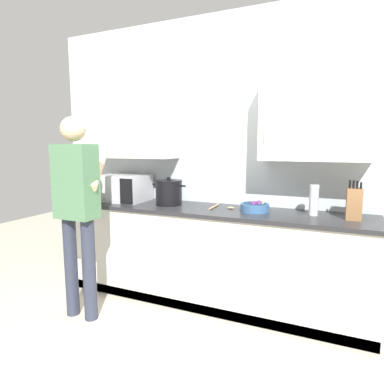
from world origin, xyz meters
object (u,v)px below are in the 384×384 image
(fruit_bowl, at_px, (255,207))
(stock_pot, at_px, (169,192))
(thermos_flask, at_px, (314,200))
(microwave_oven, at_px, (120,188))
(person_figure, at_px, (77,201))
(wooden_spoon, at_px, (222,207))
(knife_block, at_px, (354,204))

(fruit_bowl, relative_size, stock_pot, 0.70)
(thermos_flask, distance_m, fruit_bowl, 0.49)
(microwave_oven, height_order, person_figure, person_figure)
(fruit_bowl, bearing_deg, wooden_spoon, 174.07)
(microwave_oven, height_order, thermos_flask, microwave_oven)
(fruit_bowl, xyz_separation_m, person_figure, (-1.33, -0.73, 0.08))
(thermos_flask, bearing_deg, microwave_oven, -179.16)
(fruit_bowl, height_order, wooden_spoon, fruit_bowl)
(stock_pot, relative_size, person_figure, 0.21)
(microwave_oven, relative_size, knife_block, 2.44)
(person_figure, bearing_deg, microwave_oven, 97.83)
(stock_pot, height_order, knife_block, knife_block)
(thermos_flask, distance_m, person_figure, 1.96)
(microwave_oven, relative_size, fruit_bowl, 3.04)
(microwave_oven, bearing_deg, fruit_bowl, -0.23)
(fruit_bowl, bearing_deg, microwave_oven, 179.77)
(wooden_spoon, relative_size, person_figure, 0.15)
(fruit_bowl, xyz_separation_m, stock_pot, (-0.85, -0.01, 0.08))
(person_figure, bearing_deg, fruit_bowl, 28.97)
(person_figure, bearing_deg, knife_block, 19.43)
(fruit_bowl, relative_size, knife_block, 0.80)
(stock_pot, xyz_separation_m, person_figure, (-0.48, -0.73, -0.00))
(knife_block, xyz_separation_m, person_figure, (-2.10, -0.74, -0.00))
(wooden_spoon, height_order, stock_pot, stock_pot)
(wooden_spoon, height_order, person_figure, person_figure)
(thermos_flask, bearing_deg, fruit_bowl, -175.97)
(thermos_flask, relative_size, stock_pot, 0.71)
(person_figure, bearing_deg, stock_pot, 56.77)
(fruit_bowl, height_order, knife_block, knife_block)
(microwave_oven, xyz_separation_m, knife_block, (2.20, 0.00, -0.01))
(wooden_spoon, xyz_separation_m, knife_block, (1.09, -0.03, 0.12))
(wooden_spoon, xyz_separation_m, stock_pot, (-0.53, -0.04, 0.11))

